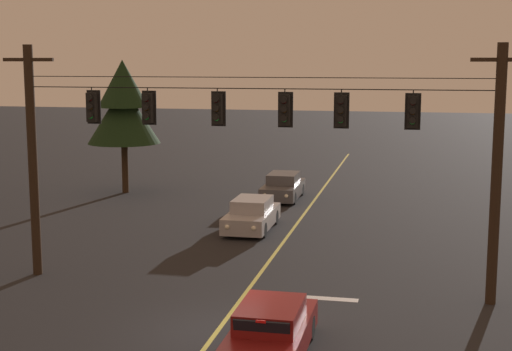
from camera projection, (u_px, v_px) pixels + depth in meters
ground_plane at (216, 333)px, 20.50m from camera, size 180.00×180.00×0.00m
lane_centre_stripe at (282, 244)px, 30.39m from camera, size 0.14×60.00×0.01m
stop_bar_paint at (304, 297)px, 23.62m from camera, size 3.40×0.36×0.01m
signal_span_assembly at (249, 164)px, 23.97m from camera, size 16.97×0.32×7.91m
traffic_light_leftmost at (92, 107)px, 24.79m from camera, size 0.48×0.41×1.22m
traffic_light_left_inner at (148, 108)px, 24.38m from camera, size 0.48×0.41×1.22m
traffic_light_centre at (217, 109)px, 23.90m from camera, size 0.48×0.41×1.22m
traffic_light_right_inner at (285, 110)px, 23.44m from camera, size 0.48×0.41×1.22m
traffic_light_rightmost at (341, 111)px, 23.08m from camera, size 0.48×0.41×1.22m
traffic_light_far_right at (413, 112)px, 22.63m from camera, size 0.48×0.41×1.22m
car_waiting_near_lane at (271, 331)px, 18.84m from camera, size 1.80×4.33×1.39m
car_oncoming_lead at (252, 215)px, 32.92m from camera, size 1.80×4.42×1.39m
car_oncoming_trailing at (283, 187)px, 40.15m from camera, size 1.80×4.42×1.39m
tree_verge_far at (123, 106)px, 41.43m from camera, size 4.01×4.01×7.41m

